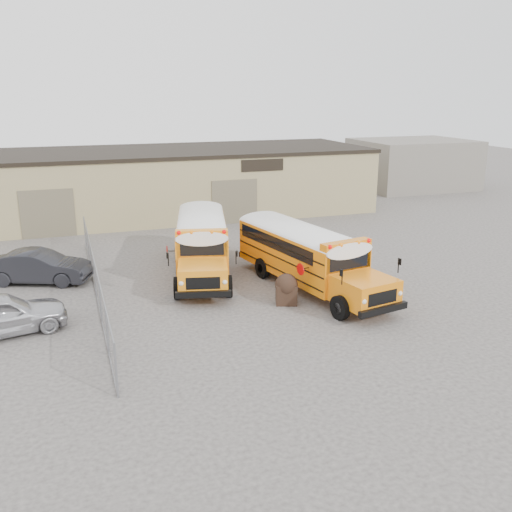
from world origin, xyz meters
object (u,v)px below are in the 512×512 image
object	(u,v)px
tarp_bundle	(286,288)
school_bus_right	(244,226)
school_bus_left	(201,214)
car_silver	(0,314)
car_dark	(39,267)

from	to	relation	value
tarp_bundle	school_bus_right	bearing A→B (deg)	85.77
school_bus_left	tarp_bundle	size ratio (longest dim) A/B	7.49
school_bus_right	school_bus_left	bearing A→B (deg)	111.44
school_bus_right	tarp_bundle	size ratio (longest dim) A/B	7.52
school_bus_right	car_silver	bearing A→B (deg)	-148.69
car_dark	school_bus_left	bearing A→B (deg)	-39.74
school_bus_left	car_silver	world-z (taller)	school_bus_left
car_silver	school_bus_right	bearing A→B (deg)	-70.81
car_silver	car_dark	distance (m)	6.05
school_bus_left	car_silver	xyz separation A→B (m)	(-10.34, -11.03, -0.83)
tarp_bundle	car_dark	distance (m)	11.90
car_dark	school_bus_right	bearing A→B (deg)	-62.10
school_bus_left	school_bus_right	world-z (taller)	school_bus_right
school_bus_right	tarp_bundle	world-z (taller)	school_bus_right
school_bus_left	car_silver	size ratio (longest dim) A/B	2.10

